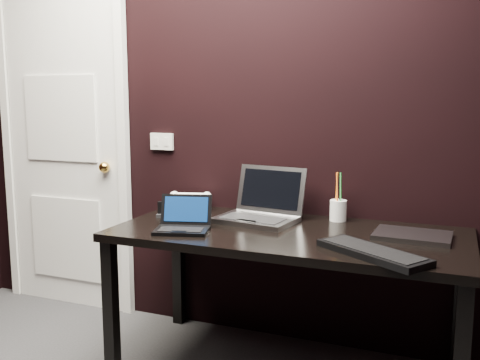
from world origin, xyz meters
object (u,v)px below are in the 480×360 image
at_px(desk, 288,246).
at_px(ext_keyboard, 372,252).
at_px(closed_laptop, 412,236).
at_px(pen_cup, 338,209).
at_px(netbook, 183,224).
at_px(desk_phone, 191,203).
at_px(door, 64,150).
at_px(silver_laptop, 260,211).
at_px(mobile_phone, 162,211).

relative_size(desk, ext_keyboard, 3.40).
relative_size(closed_laptop, pen_cup, 1.37).
height_order(netbook, ext_keyboard, netbook).
xyz_separation_m(desk_phone, pen_cup, (0.84, 0.05, 0.02)).
relative_size(door, ext_keyboard, 4.28).
relative_size(desk, silver_laptop, 3.86).
bearing_deg(ext_keyboard, door, 162.80).
distance_m(netbook, pen_cup, 0.82).
xyz_separation_m(silver_laptop, mobile_phone, (-0.53, -0.12, -0.02)).
distance_m(ext_keyboard, mobile_phone, 1.21).
xyz_separation_m(door, pen_cup, (1.83, -0.07, -0.24)).
relative_size(door, pen_cup, 8.31).
distance_m(door, pen_cup, 1.85).
relative_size(door, mobile_phone, 25.18).
distance_m(door, mobile_phone, 1.02).
bearing_deg(door, desk, -12.82).
bearing_deg(pen_cup, ext_keyboard, -65.83).
xyz_separation_m(desk, silver_laptop, (-0.20, 0.16, 0.13)).
distance_m(desk_phone, pen_cup, 0.84).
relative_size(door, netbook, 6.97).
xyz_separation_m(desk, desk_phone, (-0.66, 0.26, 0.12)).
bearing_deg(closed_laptop, ext_keyboard, -110.27).
distance_m(door, desk, 1.73).
relative_size(door, desk, 1.26).
bearing_deg(mobile_phone, netbook, -41.94).
height_order(door, pen_cup, door).
distance_m(silver_laptop, closed_laptop, 0.78).
bearing_deg(netbook, silver_laptop, 51.37).
relative_size(netbook, ext_keyboard, 0.61).
xyz_separation_m(desk_phone, mobile_phone, (-0.07, -0.22, -0.01)).
xyz_separation_m(netbook, closed_laptop, (1.05, 0.27, -0.02)).
relative_size(ext_keyboard, mobile_phone, 5.88).
xyz_separation_m(desk, pen_cup, (0.18, 0.31, 0.14)).
bearing_deg(silver_laptop, closed_laptop, -5.39).
distance_m(door, silver_laptop, 1.48).
bearing_deg(netbook, mobile_phone, 138.06).
height_order(closed_laptop, pen_cup, pen_cup).
bearing_deg(silver_laptop, netbook, -128.63).
bearing_deg(netbook, desk, 21.32).
height_order(ext_keyboard, pen_cup, pen_cup).
distance_m(desk, ext_keyboard, 0.53).
bearing_deg(pen_cup, door, 177.96).
bearing_deg(ext_keyboard, netbook, 174.69).
height_order(closed_laptop, desk_phone, desk_phone).
height_order(ext_keyboard, desk_phone, desk_phone).
bearing_deg(door, pen_cup, -2.04).
xyz_separation_m(door, closed_laptop, (2.22, -0.29, -0.29)).
bearing_deg(mobile_phone, desk_phone, 73.36).
bearing_deg(desk, mobile_phone, 176.92).
bearing_deg(silver_laptop, mobile_phone, -167.35).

